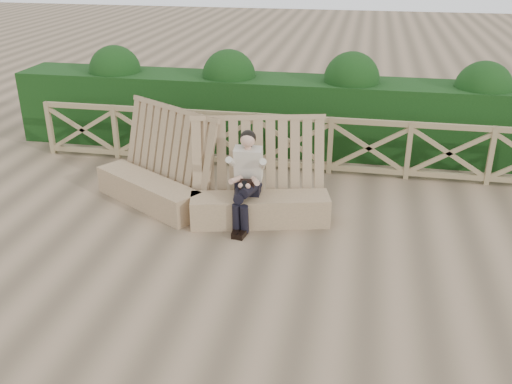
# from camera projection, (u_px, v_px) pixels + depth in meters

# --- Properties ---
(ground) EXTENTS (60.00, 60.00, 0.00)m
(ground) POSITION_uv_depth(u_px,v_px,m) (257.00, 263.00, 7.89)
(ground) COLOR brown
(ground) RESTS_ON ground
(bench) EXTENTS (4.12, 1.80, 1.60)m
(bench) POSITION_uv_depth(u_px,v_px,m) (204.00, 189.00, 9.23)
(bench) COLOR #846A4B
(bench) RESTS_ON ground
(woman) EXTENTS (0.44, 0.92, 1.49)m
(woman) POSITION_uv_depth(u_px,v_px,m) (247.00, 176.00, 8.71)
(woman) COLOR black
(woman) RESTS_ON ground
(guardrail) EXTENTS (10.10, 0.09, 1.10)m
(guardrail) POSITION_uv_depth(u_px,v_px,m) (292.00, 143.00, 10.80)
(guardrail) COLOR olive
(guardrail) RESTS_ON ground
(hedge) EXTENTS (12.00, 1.20, 1.50)m
(hedge) POSITION_uv_depth(u_px,v_px,m) (300.00, 115.00, 11.79)
(hedge) COLOR black
(hedge) RESTS_ON ground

